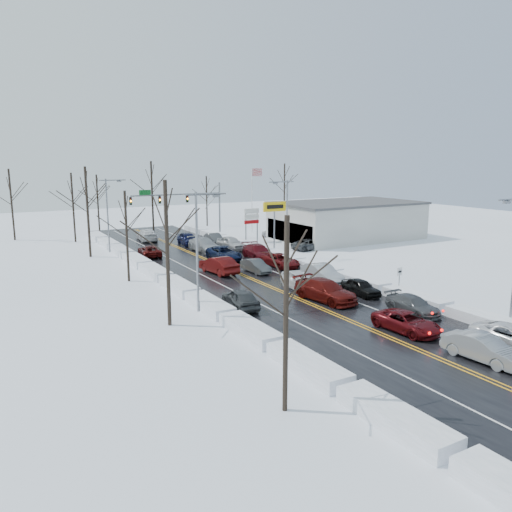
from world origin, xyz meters
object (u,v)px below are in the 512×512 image
dealership_building (347,220)px  oncoming_car_0 (219,273)px  tires_plus_sign (274,210)px  flagpole (253,194)px  traffic_signal_mast (187,201)px

dealership_building → oncoming_car_0: 28.16m
tires_plus_sign → flagpole: (4.67, 14.01, 0.93)m
flagpole → oncoming_car_0: flagpole is taller
flagpole → dealership_building: 15.24m
dealership_building → oncoming_car_0: (-25.69, -11.21, -2.66)m
traffic_signal_mast → dealership_building: size_ratio=0.65×
tires_plus_sign → flagpole: size_ratio=0.60×
traffic_signal_mast → oncoming_car_0: bearing=-103.7°
tires_plus_sign → dealership_building: (13.48, 2.01, -2.34)m
traffic_signal_mast → dealership_building: (20.53, -9.99, -2.82)m
dealership_building → oncoming_car_0: bearing=-156.4°
traffic_signal_mast → flagpole: size_ratio=1.33×
dealership_building → oncoming_car_0: dealership_building is taller
flagpole → dealership_building: (8.80, -12.00, -3.27)m
dealership_building → oncoming_car_0: size_ratio=3.91×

